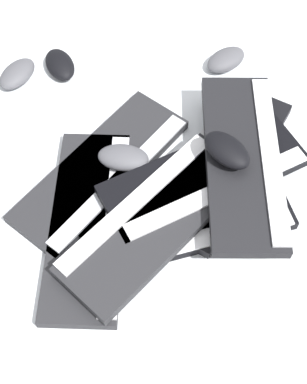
{
  "coord_description": "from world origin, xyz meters",
  "views": [
    {
      "loc": [
        0.38,
        0.52,
        0.98
      ],
      "look_at": [
        0.03,
        0.06,
        0.04
      ],
      "focal_mm": 50.0,
      "sensor_mm": 36.0,
      "label": 1
    }
  ],
  "objects": [
    {
      "name": "keyboard_3",
      "position": [
        0.08,
        -0.07,
        0.01
      ],
      "size": [
        0.46,
        0.26,
        0.03
      ],
      "color": "#232326",
      "rests_on": "ground"
    },
    {
      "name": "keyboard_6",
      "position": [
        0.07,
        0.11,
        0.04
      ],
      "size": [
        0.46,
        0.23,
        0.03
      ],
      "color": "#232326",
      "rests_on": "keyboard_1"
    },
    {
      "name": "keyboard_2",
      "position": [
        -0.14,
        0.07,
        0.01
      ],
      "size": [
        0.46,
        0.32,
        0.03
      ],
      "color": "black",
      "rests_on": "ground"
    },
    {
      "name": "mouse_2",
      "position": [
        0.1,
        -0.43,
        0.02
      ],
      "size": [
        0.13,
        0.1,
        0.04
      ],
      "primitive_type": "ellipsoid",
      "rotation": [
        0.0,
        0.0,
        0.4
      ],
      "color": "#4C4C51",
      "rests_on": "ground"
    },
    {
      "name": "keyboard_5",
      "position": [
        -0.15,
        0.12,
        0.07
      ],
      "size": [
        0.38,
        0.44,
        0.03
      ],
      "color": "black",
      "rests_on": "keyboard_4"
    },
    {
      "name": "mouse_4",
      "position": [
        -0.01,
        -0.4,
        0.02
      ],
      "size": [
        0.09,
        0.12,
        0.04
      ],
      "primitive_type": "ellipsoid",
      "rotation": [
        0.0,
        0.0,
        1.38
      ],
      "color": "black",
      "rests_on": "ground"
    },
    {
      "name": "keyboard_1",
      "position": [
        0.01,
        0.14,
        0.01
      ],
      "size": [
        0.46,
        0.29,
        0.03
      ],
      "color": "black",
      "rests_on": "ground"
    },
    {
      "name": "mouse_0",
      "position": [
        0.04,
        -0.05,
        0.05
      ],
      "size": [
        0.12,
        0.12,
        0.04
      ],
      "primitive_type": "ellipsoid",
      "rotation": [
        0.0,
        0.0,
        2.37
      ],
      "color": "#4C4C51",
      "rests_on": "keyboard_3"
    },
    {
      "name": "mouse_3",
      "position": [
        -0.12,
        0.1,
        0.11
      ],
      "size": [
        0.08,
        0.12,
        0.04
      ],
      "primitive_type": "ellipsoid",
      "rotation": [
        0.0,
        0.0,
        1.67
      ],
      "color": "black",
      "rests_on": "keyboard_5"
    },
    {
      "name": "keyboard_0",
      "position": [
        0.17,
        0.02,
        0.01
      ],
      "size": [
        0.39,
        0.44,
        0.03
      ],
      "color": "#232326",
      "rests_on": "ground"
    },
    {
      "name": "keyboard_4",
      "position": [
        -0.08,
        0.09,
        0.04
      ],
      "size": [
        0.46,
        0.22,
        0.03
      ],
      "color": "black",
      "rests_on": "keyboard_2"
    },
    {
      "name": "ground_plane",
      "position": [
        0.0,
        0.0,
        0.0
      ],
      "size": [
        3.2,
        3.2,
        0.0
      ],
      "primitive_type": "plane",
      "color": "silver"
    },
    {
      "name": "mouse_1",
      "position": [
        -0.35,
        -0.16,
        0.02
      ],
      "size": [
        0.11,
        0.07,
        0.04
      ],
      "primitive_type": "ellipsoid",
      "rotation": [
        0.0,
        0.0,
        3.18
      ],
      "color": "#4C4C51",
      "rests_on": "ground"
    }
  ]
}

